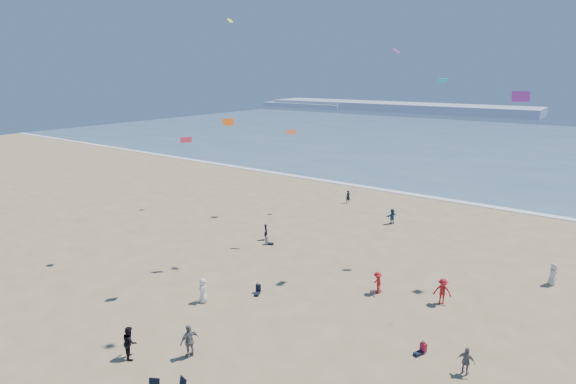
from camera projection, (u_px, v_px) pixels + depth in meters
The scene contains 7 objects.
ocean at pixel (522, 147), 93.79m from camera, with size 220.00×100.00×0.06m, color #476B84.
surf_line at pixel (452, 201), 54.49m from camera, with size 220.00×1.20×0.08m, color white.
headland_far at pixel (394, 107), 186.10m from camera, with size 110.00×20.00×3.20m, color #7A8EA8.
headland_near at pixel (307, 105), 204.84m from camera, with size 40.00×14.00×2.00m, color #7A8EA8.
standing_flyers at pixel (321, 312), 27.39m from camera, with size 23.47×47.89×1.91m.
seated_group at pixel (270, 343), 25.09m from camera, with size 18.07×29.16×0.84m.
kites_aloft at pixel (479, 93), 19.78m from camera, with size 40.86×46.80×29.30m.
Camera 1 is at (14.32, -9.20, 15.00)m, focal length 28.00 mm.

